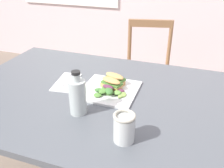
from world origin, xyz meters
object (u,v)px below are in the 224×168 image
Objects in this scene: sandwich_half_front at (111,83)px; bottle_cold_brew at (78,98)px; sandwich_half_back at (115,79)px; plate_lunch at (109,90)px; mason_jar_iced_tea at (124,129)px; fork_on_napkin at (68,80)px; chair_wooden_far at (148,73)px; dining_table at (94,112)px.

bottle_cold_brew is (-0.07, -0.23, 0.03)m from sandwich_half_front.
bottle_cold_brew is at bearing -103.22° from sandwich_half_back.
plate_lunch is 0.24m from bottle_cold_brew.
plate_lunch is 2.41× the size of mason_jar_iced_tea.
mason_jar_iced_tea is (0.42, -0.35, 0.05)m from fork_on_napkin.
bottle_cold_brew is (-0.10, -1.09, 0.36)m from chair_wooden_far.
chair_wooden_far is at bearing 83.52° from dining_table.
fork_on_napkin is at bearing -171.44° from sandwich_half_back.
chair_wooden_far is at bearing 87.84° from plate_lunch.
dining_table is 11.43× the size of sandwich_half_front.
sandwich_half_front is 1.04× the size of mason_jar_iced_tea.
sandwich_half_back is at bearing 89.71° from sandwich_half_front.
sandwich_half_front is at bearing 73.94° from bottle_cold_brew.
sandwich_half_back is 0.26m from fork_on_napkin.
dining_table is 11.43× the size of sandwich_half_back.
chair_wooden_far reaches higher than sandwich_half_front.
dining_table is 6.89× the size of bottle_cold_brew.
dining_table is at bearing -142.70° from sandwich_half_front.
chair_wooden_far is 4.69× the size of fork_on_napkin.
chair_wooden_far is 4.45× the size of bottle_cold_brew.
bottle_cold_brew reaches higher than chair_wooden_far.
chair_wooden_far is 0.94m from fork_on_napkin.
mason_jar_iced_tea is at bearing -39.89° from fork_on_napkin.
fork_on_napkin is (-0.18, 0.07, 0.12)m from dining_table.
dining_table is 11.93× the size of mason_jar_iced_tea.
mason_jar_iced_tea reaches higher than plate_lunch.
dining_table is at bearing -22.39° from fork_on_napkin.
plate_lunch reaches higher than fork_on_napkin.
bottle_cold_brew is (-0.07, -0.29, 0.03)m from sandwich_half_back.
sandwich_half_back is (-0.03, -0.80, 0.33)m from chair_wooden_far.
sandwich_half_front is (-0.03, -0.86, 0.33)m from chair_wooden_far.
fork_on_napkin is 1.64× the size of mason_jar_iced_tea.
plate_lunch is 2.31× the size of sandwich_half_front.
sandwich_half_front and sandwich_half_back have the same top height.
plate_lunch is at bearing 30.96° from dining_table.
bottle_cold_brew is at bearing -106.06° from sandwich_half_front.
dining_table is 0.23m from fork_on_napkin.
fork_on_napkin is (-0.25, 0.03, 0.00)m from plate_lunch.
mason_jar_iced_tea is (0.23, -0.10, -0.02)m from bottle_cold_brew.
bottle_cold_brew is (-0.06, -0.22, 0.07)m from plate_lunch.
plate_lunch is (-0.03, -0.87, 0.30)m from chair_wooden_far.
sandwich_half_back is at bearing 85.87° from plate_lunch.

